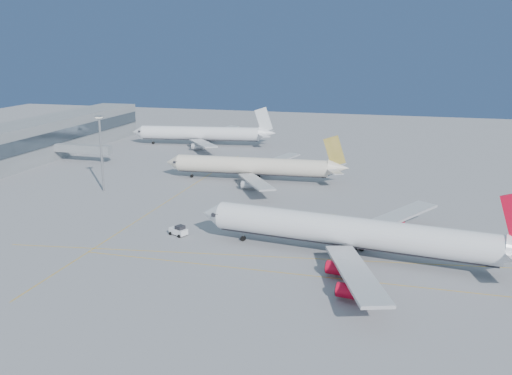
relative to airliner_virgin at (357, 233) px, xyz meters
name	(u,v)px	position (x,y,z in m)	size (l,w,h in m)	color
ground	(278,247)	(-17.59, 1.51, -5.51)	(500.00, 500.00, 0.00)	slate
terminal	(55,135)	(-132.52, 86.51, 2.00)	(18.40, 110.00, 15.00)	gray
jet_bridge	(85,149)	(-110.69, 73.51, -0.34)	(23.60, 3.60, 6.90)	gray
taxiway_lines	(226,233)	(-32.30, 7.85, -5.50)	(118.86, 140.00, 0.02)	#D0980B
airliner_virgin	(357,233)	(0.00, 0.00, 0.00)	(74.06, 66.02, 18.28)	white
airliner_etihad	(255,166)	(-39.58, 61.74, -0.56)	(62.30, 57.45, 16.26)	beige
airliner_third	(203,133)	(-79.88, 120.34, -0.19)	(65.46, 59.84, 17.57)	white
pushback_tug	(179,231)	(-42.63, 3.32, -4.34)	(5.05, 4.20, 2.54)	white
light_mast	(101,147)	(-81.34, 35.73, 8.41)	(2.04, 2.04, 23.59)	gray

